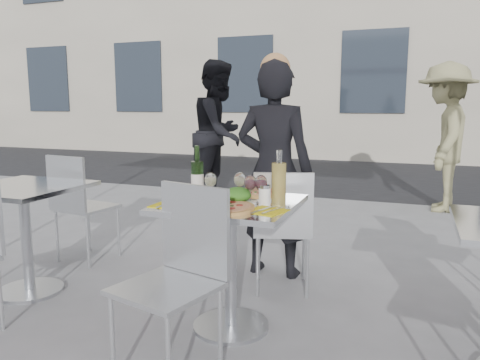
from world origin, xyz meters
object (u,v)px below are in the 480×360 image
(carafe, at_px, (279,181))
(wineglass_white_b, at_px, (240,180))
(side_chair_lfar, at_px, (78,199))
(pedestrian_a, at_px, (220,133))
(pizza_far, at_px, (257,194))
(main_table, at_px, (231,238))
(side_table_left, at_px, (25,216))
(woman_diner, at_px, (274,170))
(wineglass_white_a, at_px, (211,181))
(chair_far, at_px, (283,221))
(pedestrian_b, at_px, (444,138))
(wineglass_red_a, at_px, (250,184))
(napkin_left, at_px, (170,205))
(salad_plate, at_px, (238,196))
(wineglass_red_b, at_px, (261,184))
(wine_bottle, at_px, (197,176))
(pizza_near, at_px, (221,207))
(napkin_right, at_px, (266,211))
(chair_near, at_px, (180,265))
(sugar_shaker, at_px, (265,195))

(carafe, height_order, wineglass_white_b, carafe)
(side_chair_lfar, distance_m, pedestrian_a, 2.56)
(pizza_far, distance_m, wineglass_white_b, 0.16)
(main_table, distance_m, pizza_far, 0.31)
(side_table_left, relative_size, side_chair_lfar, 0.84)
(woman_diner, relative_size, pizza_far, 4.97)
(side_table_left, height_order, wineglass_white_a, wineglass_white_a)
(chair_far, distance_m, woman_diner, 0.49)
(pedestrian_b, relative_size, wineglass_red_a, 11.34)
(main_table, distance_m, napkin_left, 0.40)
(chair_far, relative_size, salad_plate, 3.88)
(side_table_left, bearing_deg, side_chair_lfar, 97.87)
(chair_far, relative_size, napkin_left, 4.27)
(wineglass_red_a, relative_size, napkin_left, 0.79)
(main_table, relative_size, wineglass_red_b, 4.76)
(side_table_left, height_order, wineglass_red_a, wineglass_red_a)
(side_table_left, relative_size, wineglass_red_a, 4.76)
(chair_far, bearing_deg, wine_bottle, 32.84)
(side_table_left, relative_size, pizza_near, 2.11)
(pedestrian_b, height_order, wineglass_red_a, pedestrian_b)
(wineglass_red_b, bearing_deg, wineglass_red_a, -163.19)
(wineglass_white_b, height_order, wineglass_red_a, same)
(pizza_far, bearing_deg, woman_diner, 99.03)
(pizza_far, relative_size, napkin_left, 1.61)
(pedestrian_a, relative_size, wineglass_red_a, 11.69)
(pedestrian_a, xyz_separation_m, napkin_right, (1.67, -3.32, -0.17))
(pedestrian_a, distance_m, wineglass_white_b, 3.40)
(chair_far, bearing_deg, main_table, 60.38)
(chair_far, bearing_deg, pedestrian_a, -75.52)
(pedestrian_b, distance_m, wineglass_red_b, 3.91)
(pizza_far, bearing_deg, main_table, -114.28)
(pedestrian_b, bearing_deg, pizza_far, -15.17)
(napkin_right, bearing_deg, woman_diner, 121.56)
(wineglass_white_b, bearing_deg, salad_plate, -76.37)
(pizza_far, distance_m, wineglass_white_a, 0.30)
(woman_diner, bearing_deg, wineglass_red_a, 100.30)
(chair_far, relative_size, wineglass_red_a, 5.43)
(carafe, distance_m, napkin_right, 0.27)
(wineglass_red_a, bearing_deg, salad_plate, -171.65)
(chair_far, height_order, chair_near, chair_near)
(chair_far, height_order, side_chair_lfar, side_chair_lfar)
(woman_diner, distance_m, wineglass_white_b, 0.88)
(side_chair_lfar, distance_m, wineglass_red_a, 1.85)
(main_table, relative_size, napkin_right, 3.34)
(side_table_left, height_order, side_chair_lfar, side_chair_lfar)
(side_table_left, height_order, carafe, carafe)
(woman_diner, xyz_separation_m, wineglass_red_b, (0.20, -0.94, 0.06))
(side_table_left, bearing_deg, napkin_right, -4.96)
(pedestrian_a, relative_size, pedestrian_b, 1.03)
(pedestrian_a, bearing_deg, sugar_shaker, -148.59)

